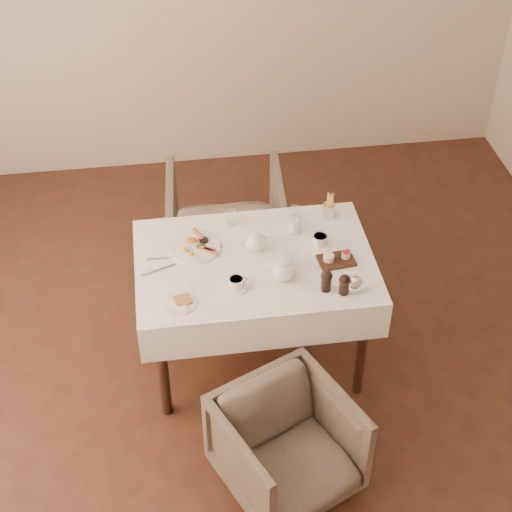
{
  "coord_description": "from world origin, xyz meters",
  "views": [
    {
      "loc": [
        -0.45,
        -2.83,
        3.48
      ],
      "look_at": [
        -0.01,
        0.28,
        0.82
      ],
      "focal_mm": 55.0,
      "sensor_mm": 36.0,
      "label": 1
    }
  ],
  "objects_px": {
    "armchair_far": "(226,224)",
    "breakfast_plate": "(195,246)",
    "armchair_near": "(287,446)",
    "table": "(255,276)",
    "teapot_centre": "(256,240)"
  },
  "relations": [
    {
      "from": "breakfast_plate",
      "to": "armchair_near",
      "type": "bearing_deg",
      "value": -67.61
    },
    {
      "from": "breakfast_plate",
      "to": "teapot_centre",
      "type": "distance_m",
      "value": 0.34
    },
    {
      "from": "armchair_far",
      "to": "teapot_centre",
      "type": "distance_m",
      "value": 0.91
    },
    {
      "from": "armchair_near",
      "to": "armchair_far",
      "type": "relative_size",
      "value": 0.82
    },
    {
      "from": "table",
      "to": "breakfast_plate",
      "type": "relative_size",
      "value": 4.52
    },
    {
      "from": "table",
      "to": "armchair_near",
      "type": "xyz_separation_m",
      "value": [
        0.04,
        -0.87,
        -0.36
      ]
    },
    {
      "from": "armchair_far",
      "to": "breakfast_plate",
      "type": "relative_size",
      "value": 2.68
    },
    {
      "from": "table",
      "to": "breakfast_plate",
      "type": "xyz_separation_m",
      "value": [
        -0.31,
        0.15,
        0.13
      ]
    },
    {
      "from": "armchair_near",
      "to": "breakfast_plate",
      "type": "xyz_separation_m",
      "value": [
        -0.35,
        1.02,
        0.48
      ]
    },
    {
      "from": "armchair_far",
      "to": "breakfast_plate",
      "type": "height_order",
      "value": "breakfast_plate"
    },
    {
      "from": "armchair_near",
      "to": "teapot_centre",
      "type": "distance_m",
      "value": 1.1
    },
    {
      "from": "table",
      "to": "armchair_near",
      "type": "height_order",
      "value": "table"
    },
    {
      "from": "table",
      "to": "breakfast_plate",
      "type": "bearing_deg",
      "value": 153.73
    },
    {
      "from": "armchair_near",
      "to": "armchair_far",
      "type": "distance_m",
      "value": 1.73
    },
    {
      "from": "breakfast_plate",
      "to": "teapot_centre",
      "type": "bearing_deg",
      "value": -7.46
    }
  ]
}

